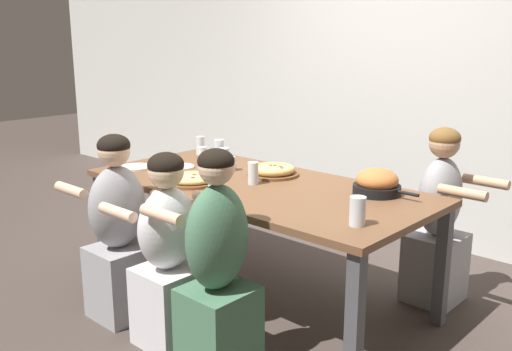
{
  "coord_description": "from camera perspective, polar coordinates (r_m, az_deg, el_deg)",
  "views": [
    {
      "loc": [
        2.33,
        -2.53,
        1.66
      ],
      "look_at": [
        0.0,
        0.0,
        0.81
      ],
      "focal_mm": 40.0,
      "sensor_mm": 36.0,
      "label": 1
    }
  ],
  "objects": [
    {
      "name": "diner_near_midright",
      "position": [
        2.86,
        -3.89,
        -9.74
      ],
      "size": [
        0.51,
        0.4,
        1.15
      ],
      "rotation": [
        0.0,
        0.0,
        1.57
      ],
      "color": "#477556",
      "rests_on": "ground"
    },
    {
      "name": "drinking_glass_a",
      "position": [
        4.17,
        -3.22,
        2.0
      ],
      "size": [
        0.08,
        0.08,
        0.1
      ],
      "color": "silver",
      "rests_on": "dining_table"
    },
    {
      "name": "drinking_glass_e",
      "position": [
        4.26,
        -3.71,
        2.48
      ],
      "size": [
        0.07,
        0.07,
        0.15
      ],
      "color": "silver",
      "rests_on": "dining_table"
    },
    {
      "name": "empty_plate_b",
      "position": [
        4.02,
        -7.74,
        0.87
      ],
      "size": [
        0.22,
        0.22,
        0.02
      ],
      "color": "white",
      "rests_on": "dining_table"
    },
    {
      "name": "drinking_glass_d",
      "position": [
        3.99,
        -5.33,
        1.71
      ],
      "size": [
        0.07,
        0.07,
        0.15
      ],
      "color": "silver",
      "rests_on": "dining_table"
    },
    {
      "name": "dining_table",
      "position": [
        3.58,
        -0.0,
        -1.88
      ],
      "size": [
        2.21,
        1.04,
        0.76
      ],
      "color": "brown",
      "rests_on": "ground"
    },
    {
      "name": "drinking_glass_i",
      "position": [
        2.8,
        10.11,
        -3.72
      ],
      "size": [
        0.08,
        0.08,
        0.14
      ],
      "color": "silver",
      "rests_on": "dining_table"
    },
    {
      "name": "drinking_glass_c",
      "position": [
        3.3,
        -4.16,
        -1.11
      ],
      "size": [
        0.08,
        0.08,
        0.11
      ],
      "color": "silver",
      "rests_on": "dining_table"
    },
    {
      "name": "empty_plate_a",
      "position": [
        4.06,
        -12.0,
        0.83
      ],
      "size": [
        0.22,
        0.22,
        0.02
      ],
      "color": "white",
      "rests_on": "dining_table"
    },
    {
      "name": "ground_plane",
      "position": [
        3.82,
        -0.0,
        -11.91
      ],
      "size": [
        18.0,
        18.0,
        0.0
      ],
      "primitive_type": "plane",
      "color": "#423833",
      "rests_on": "ground"
    },
    {
      "name": "pizza_board_main",
      "position": [
        3.58,
        -6.43,
        -0.38
      ],
      "size": [
        0.35,
        0.35,
        0.05
      ],
      "color": "brown",
      "rests_on": "dining_table"
    },
    {
      "name": "cocktail_glass_blue",
      "position": [
        3.89,
        -2.62,
        1.13
      ],
      "size": [
        0.07,
        0.07,
        0.12
      ],
      "color": "silver",
      "rests_on": "dining_table"
    },
    {
      "name": "skillet_bowl",
      "position": [
        3.38,
        12.02,
        -0.76
      ],
      "size": [
        0.4,
        0.28,
        0.15
      ],
      "color": "black",
      "rests_on": "dining_table"
    },
    {
      "name": "pizza_board_second",
      "position": [
        3.75,
        1.69,
        0.48
      ],
      "size": [
        0.34,
        0.34,
        0.06
      ],
      "color": "brown",
      "rests_on": "dining_table"
    },
    {
      "name": "diner_near_midleft",
      "position": [
        3.49,
        -13.57,
        -5.86
      ],
      "size": [
        0.51,
        0.4,
        1.12
      ],
      "rotation": [
        0.0,
        0.0,
        1.57
      ],
      "color": "#99999E",
      "rests_on": "ground"
    },
    {
      "name": "drinking_glass_f",
      "position": [
        3.53,
        -0.34,
        0.1
      ],
      "size": [
        0.07,
        0.07,
        0.14
      ],
      "color": "silver",
      "rests_on": "dining_table"
    },
    {
      "name": "diner_far_right",
      "position": [
        3.76,
        17.8,
        -4.66
      ],
      "size": [
        0.51,
        0.4,
        1.12
      ],
      "rotation": [
        0.0,
        0.0,
        -1.57
      ],
      "color": "#99999E",
      "rests_on": "ground"
    },
    {
      "name": "drinking_glass_g",
      "position": [
        3.98,
        -3.52,
        1.59
      ],
      "size": [
        0.08,
        0.08,
        0.13
      ],
      "color": "silver",
      "rests_on": "dining_table"
    },
    {
      "name": "diner_near_center",
      "position": [
        3.14,
        -8.71,
        -8.23
      ],
      "size": [
        0.51,
        0.4,
        1.08
      ],
      "rotation": [
        0.0,
        0.0,
        1.57
      ],
      "color": "silver",
      "rests_on": "ground"
    },
    {
      "name": "drinking_glass_h",
      "position": [
        4.09,
        -5.23,
        1.82
      ],
      "size": [
        0.07,
        0.07,
        0.11
      ],
      "color": "silver",
      "rests_on": "dining_table"
    },
    {
      "name": "drinking_glass_b",
      "position": [
        4.44,
        -5.6,
        3.01
      ],
      "size": [
        0.07,
        0.07,
        0.14
      ],
      "color": "silver",
      "rests_on": "dining_table"
    },
    {
      "name": "restaurant_back_panel",
      "position": [
        4.84,
        14.18,
        12.7
      ],
      "size": [
        10.0,
        0.06,
        3.2
      ],
      "primitive_type": "cube",
      "color": "silver",
      "rests_on": "ground"
    }
  ]
}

